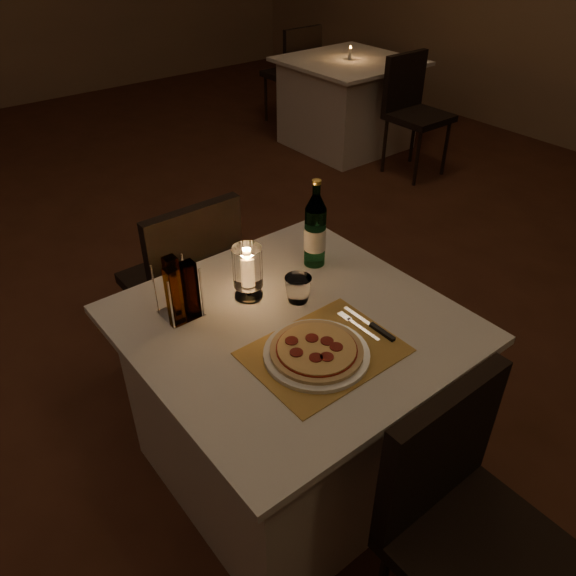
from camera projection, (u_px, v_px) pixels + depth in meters
floor at (239, 391)px, 2.60m from camera, size 8.00×10.00×0.02m
main_table at (291, 400)px, 2.04m from camera, size 1.00×1.00×0.74m
chair_near at (461, 510)px, 1.48m from camera, size 0.42×0.42×0.90m
chair_far at (187, 274)px, 2.39m from camera, size 0.42×0.42×0.90m
placemat at (324, 352)px, 1.70m from camera, size 0.45×0.34×0.00m
plate at (316, 354)px, 1.68m from camera, size 0.32×0.32×0.01m
pizza at (317, 350)px, 1.67m from camera, size 0.28×0.28×0.02m
fork at (355, 324)px, 1.80m from camera, size 0.02×0.18×0.00m
knife at (377, 329)px, 1.78m from camera, size 0.02×0.22×0.01m
tumbler at (298, 289)px, 1.89m from camera, size 0.09×0.09×0.09m
water_bottle at (315, 232)px, 2.03m from camera, size 0.08×0.08×0.34m
hurricane_candle at (248, 269)px, 1.87m from camera, size 0.10×0.10×0.19m
cruet_caddy at (179, 292)px, 1.79m from camera, size 0.12×0.12×0.21m
neighbor_table_right at (347, 103)px, 4.90m from camera, size 1.00×1.00×0.74m
neighbor_chair_ra at (412, 103)px, 4.34m from camera, size 0.42×0.42×0.90m
neighbor_chair_rb at (296, 66)px, 5.26m from camera, size 0.42×0.42×0.90m
neighbor_candle_right at (350, 53)px, 4.66m from camera, size 0.03×0.03×0.11m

